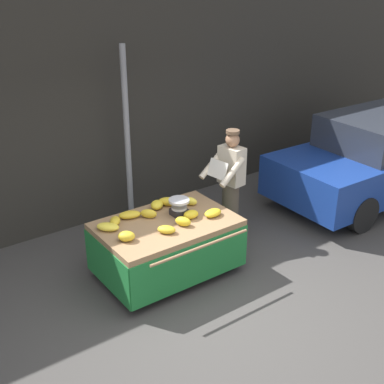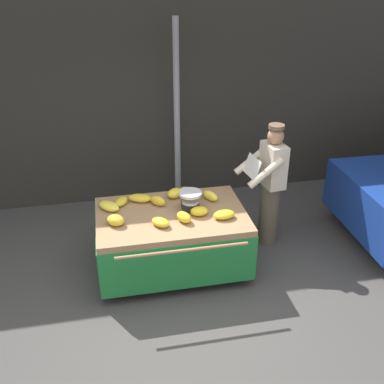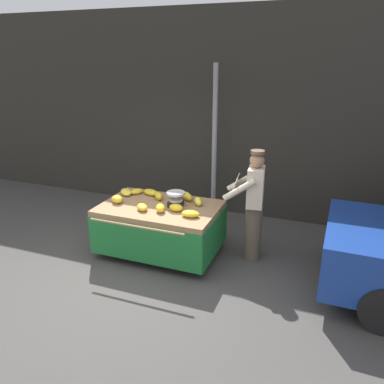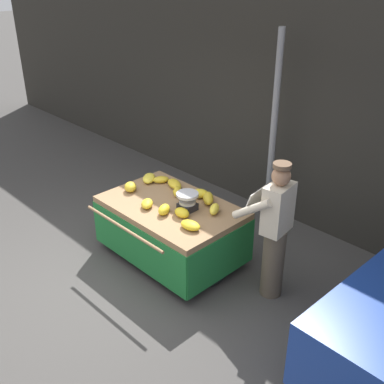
{
  "view_description": "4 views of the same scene",
  "coord_description": "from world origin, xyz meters",
  "px_view_note": "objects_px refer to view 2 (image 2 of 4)",
  "views": [
    {
      "loc": [
        -3.13,
        -3.98,
        3.93
      ],
      "look_at": [
        0.43,
        0.94,
        1.17
      ],
      "focal_mm": 47.56,
      "sensor_mm": 36.0,
      "label": 1
    },
    {
      "loc": [
        -0.61,
        -3.63,
        3.55
      ],
      "look_at": [
        0.31,
        0.93,
        1.12
      ],
      "focal_mm": 42.09,
      "sensor_mm": 36.0,
      "label": 2
    },
    {
      "loc": [
        2.46,
        -3.86,
        2.97
      ],
      "look_at": [
        0.6,
        1.02,
        1.1
      ],
      "focal_mm": 35.51,
      "sensor_mm": 36.0,
      "label": 3
    },
    {
      "loc": [
        4.04,
        -2.49,
        3.7
      ],
      "look_at": [
        0.5,
        0.98,
        1.16
      ],
      "focal_mm": 43.97,
      "sensor_mm": 36.0,
      "label": 4
    }
  ],
  "objects_px": {
    "banana_bunch_6": "(175,193)",
    "banana_bunch_3": "(210,196)",
    "street_pole": "(177,120)",
    "banana_bunch_4": "(121,202)",
    "banana_cart": "(172,228)",
    "banana_bunch_1": "(140,198)",
    "banana_bunch_5": "(224,215)",
    "banana_bunch_7": "(189,192)",
    "banana_bunch_2": "(158,201)",
    "banana_bunch_11": "(109,206)",
    "vendor_person": "(270,186)",
    "weighing_scale": "(190,201)",
    "banana_bunch_8": "(116,220)",
    "banana_bunch_0": "(161,222)",
    "banana_bunch_9": "(184,217)",
    "banana_bunch_10": "(199,211)"
  },
  "relations": [
    {
      "from": "banana_bunch_8",
      "to": "vendor_person",
      "type": "bearing_deg",
      "value": 13.08
    },
    {
      "from": "weighing_scale",
      "to": "banana_bunch_2",
      "type": "xyz_separation_m",
      "value": [
        -0.37,
        0.17,
        -0.06
      ]
    },
    {
      "from": "banana_bunch_6",
      "to": "vendor_person",
      "type": "relative_size",
      "value": 0.13
    },
    {
      "from": "street_pole",
      "to": "banana_bunch_6",
      "type": "relative_size",
      "value": 12.56
    },
    {
      "from": "street_pole",
      "to": "banana_bunch_4",
      "type": "distance_m",
      "value": 1.68
    },
    {
      "from": "banana_bunch_3",
      "to": "banana_bunch_11",
      "type": "xyz_separation_m",
      "value": [
        -1.27,
        0.01,
        -0.01
      ]
    },
    {
      "from": "banana_bunch_5",
      "to": "banana_bunch_7",
      "type": "distance_m",
      "value": 0.68
    },
    {
      "from": "banana_bunch_3",
      "to": "banana_bunch_4",
      "type": "relative_size",
      "value": 1.06
    },
    {
      "from": "banana_bunch_4",
      "to": "banana_bunch_11",
      "type": "xyz_separation_m",
      "value": [
        -0.15,
        -0.09,
        0.0
      ]
    },
    {
      "from": "weighing_scale",
      "to": "banana_bunch_3",
      "type": "xyz_separation_m",
      "value": [
        0.29,
        0.18,
        -0.06
      ]
    },
    {
      "from": "banana_bunch_6",
      "to": "vendor_person",
      "type": "distance_m",
      "value": 1.27
    },
    {
      "from": "banana_bunch_3",
      "to": "banana_bunch_7",
      "type": "xyz_separation_m",
      "value": [
        -0.25,
        0.15,
        0.0
      ]
    },
    {
      "from": "banana_bunch_11",
      "to": "banana_bunch_8",
      "type": "bearing_deg",
      "value": -80.96
    },
    {
      "from": "banana_bunch_0",
      "to": "banana_bunch_9",
      "type": "xyz_separation_m",
      "value": [
        0.28,
        0.04,
        0.01
      ]
    },
    {
      "from": "banana_bunch_1",
      "to": "banana_bunch_5",
      "type": "relative_size",
      "value": 1.14
    },
    {
      "from": "banana_bunch_2",
      "to": "banana_bunch_10",
      "type": "distance_m",
      "value": 0.56
    },
    {
      "from": "banana_bunch_2",
      "to": "banana_cart",
      "type": "bearing_deg",
      "value": -61.41
    },
    {
      "from": "banana_bunch_9",
      "to": "banana_bunch_10",
      "type": "bearing_deg",
      "value": 28.18
    },
    {
      "from": "banana_bunch_6",
      "to": "banana_bunch_3",
      "type": "bearing_deg",
      "value": -21.44
    },
    {
      "from": "banana_bunch_8",
      "to": "banana_bunch_4",
      "type": "bearing_deg",
      "value": 78.9
    },
    {
      "from": "banana_bunch_0",
      "to": "banana_bunch_9",
      "type": "relative_size",
      "value": 1.08
    },
    {
      "from": "banana_bunch_11",
      "to": "banana_bunch_2",
      "type": "bearing_deg",
      "value": -1.0
    },
    {
      "from": "banana_bunch_1",
      "to": "banana_bunch_6",
      "type": "bearing_deg",
      "value": 4.22
    },
    {
      "from": "weighing_scale",
      "to": "banana_bunch_8",
      "type": "xyz_separation_m",
      "value": [
        -0.92,
        -0.19,
        -0.06
      ]
    },
    {
      "from": "banana_bunch_4",
      "to": "banana_bunch_6",
      "type": "height_order",
      "value": "banana_bunch_6"
    },
    {
      "from": "banana_bunch_0",
      "to": "banana_bunch_7",
      "type": "bearing_deg",
      "value": 54.35
    },
    {
      "from": "street_pole",
      "to": "banana_bunch_4",
      "type": "relative_size",
      "value": 12.81
    },
    {
      "from": "banana_bunch_6",
      "to": "banana_bunch_4",
      "type": "bearing_deg",
      "value": -174.04
    },
    {
      "from": "banana_cart",
      "to": "street_pole",
      "type": "bearing_deg",
      "value": 77.59
    },
    {
      "from": "banana_bunch_3",
      "to": "banana_bunch_8",
      "type": "height_order",
      "value": "banana_bunch_8"
    },
    {
      "from": "street_pole",
      "to": "banana_bunch_3",
      "type": "xyz_separation_m",
      "value": [
        0.19,
        -1.37,
        -0.57
      ]
    },
    {
      "from": "street_pole",
      "to": "banana_bunch_2",
      "type": "bearing_deg",
      "value": -109.31
    },
    {
      "from": "banana_bunch_11",
      "to": "banana_bunch_9",
      "type": "bearing_deg",
      "value": -28.56
    },
    {
      "from": "banana_cart",
      "to": "banana_bunch_3",
      "type": "height_order",
      "value": "banana_bunch_3"
    },
    {
      "from": "banana_bunch_2",
      "to": "banana_bunch_11",
      "type": "xyz_separation_m",
      "value": [
        -0.6,
        0.01,
        -0.01
      ]
    },
    {
      "from": "banana_bunch_1",
      "to": "banana_bunch_3",
      "type": "xyz_separation_m",
      "value": [
        0.88,
        -0.14,
        0.01
      ]
    },
    {
      "from": "banana_cart",
      "to": "banana_bunch_10",
      "type": "height_order",
      "value": "banana_bunch_10"
    },
    {
      "from": "banana_bunch_2",
      "to": "banana_bunch_8",
      "type": "height_order",
      "value": "banana_bunch_8"
    },
    {
      "from": "weighing_scale",
      "to": "banana_bunch_1",
      "type": "height_order",
      "value": "weighing_scale"
    },
    {
      "from": "banana_bunch_8",
      "to": "banana_bunch_10",
      "type": "height_order",
      "value": "banana_bunch_8"
    },
    {
      "from": "banana_bunch_0",
      "to": "weighing_scale",
      "type": "bearing_deg",
      "value": 37.52
    },
    {
      "from": "banana_bunch_8",
      "to": "banana_bunch_6",
      "type": "bearing_deg",
      "value": 34.54
    },
    {
      "from": "banana_bunch_6",
      "to": "vendor_person",
      "type": "bearing_deg",
      "value": -2.78
    },
    {
      "from": "banana_bunch_2",
      "to": "banana_bunch_5",
      "type": "xyz_separation_m",
      "value": [
        0.72,
        -0.46,
        -0.01
      ]
    },
    {
      "from": "banana_bunch_2",
      "to": "banana_bunch_5",
      "type": "distance_m",
      "value": 0.86
    },
    {
      "from": "weighing_scale",
      "to": "banana_bunch_9",
      "type": "xyz_separation_m",
      "value": [
        -0.13,
        -0.28,
        -0.06
      ]
    },
    {
      "from": "banana_bunch_5",
      "to": "vendor_person",
      "type": "distance_m",
      "value": 0.97
    },
    {
      "from": "weighing_scale",
      "to": "banana_bunch_9",
      "type": "bearing_deg",
      "value": -115.1
    },
    {
      "from": "banana_bunch_7",
      "to": "vendor_person",
      "type": "xyz_separation_m",
      "value": [
        1.08,
        -0.04,
        0.01
      ]
    },
    {
      "from": "banana_bunch_7",
      "to": "banana_bunch_10",
      "type": "relative_size",
      "value": 1.4
    }
  ]
}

